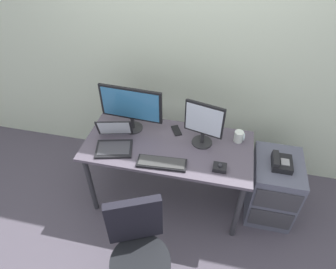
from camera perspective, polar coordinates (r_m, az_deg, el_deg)
name	(u,v)px	position (r m, az deg, el deg)	size (l,w,h in m)	color
ground_plane	(168,197)	(3.21, 0.00, -11.84)	(8.00, 8.00, 0.00)	#4B4551
back_wall	(184,43)	(2.85, 3.17, 17.16)	(6.00, 0.10, 2.80)	beige
desk	(168,152)	(2.70, 0.00, -3.30)	(1.48, 0.69, 0.76)	#514956
file_cabinet	(272,188)	(3.03, 19.32, -9.58)	(0.42, 0.53, 0.65)	#545668
desk_phone	(281,163)	(2.76, 20.82, -5.04)	(0.17, 0.20, 0.09)	black
office_chair	(140,258)	(2.41, -5.46, -22.47)	(0.54, 0.55, 0.92)	black
monitor_main	(131,106)	(2.67, -7.11, 5.41)	(0.57, 0.18, 0.44)	#262628
monitor_side	(204,123)	(2.52, 6.86, 2.24)	(0.34, 0.18, 0.42)	#262628
keyboard	(162,163)	(2.46, -1.11, -5.47)	(0.42, 0.16, 0.03)	black
laptop	(114,141)	(2.64, -10.25, -1.24)	(0.38, 0.37, 0.23)	black
trackball_mouse	(220,167)	(2.45, 9.87, -6.19)	(0.11, 0.09, 0.07)	black
coffee_mug	(239,137)	(2.71, 13.42, -0.38)	(0.09, 0.08, 0.10)	silver
cell_phone	(176,130)	(2.77, 1.62, 0.77)	(0.07, 0.14, 0.01)	black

